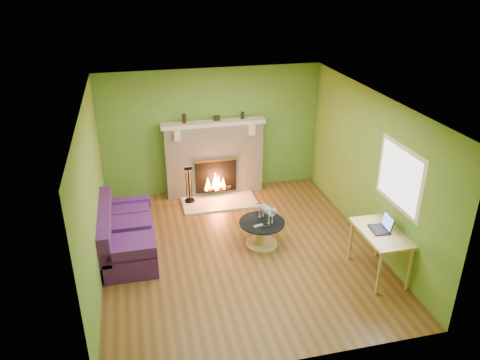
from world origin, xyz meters
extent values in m
plane|color=brown|center=(0.00, 0.00, 0.00)|extent=(5.00, 5.00, 0.00)
plane|color=white|center=(0.00, 0.00, 2.60)|extent=(5.00, 5.00, 0.00)
plane|color=#517F29|center=(0.00, 2.50, 1.30)|extent=(5.00, 0.00, 5.00)
plane|color=#517F29|center=(0.00, -2.50, 1.30)|extent=(5.00, 0.00, 5.00)
plane|color=#517F29|center=(-2.25, 0.00, 1.30)|extent=(0.00, 5.00, 5.00)
plane|color=#517F29|center=(2.25, 0.00, 1.30)|extent=(0.00, 5.00, 5.00)
plane|color=silver|center=(2.24, -0.90, 1.55)|extent=(0.00, 1.20, 1.20)
plane|color=white|center=(2.23, -0.90, 1.55)|extent=(0.00, 1.06, 1.06)
cube|color=beige|center=(0.00, 2.33, 0.75)|extent=(2.00, 0.35, 1.50)
cube|color=black|center=(0.00, 2.13, 0.44)|extent=(0.85, 0.03, 0.68)
cube|color=gold|center=(0.00, 2.13, 0.80)|extent=(0.91, 0.02, 0.04)
cylinder|color=black|center=(0.00, 2.10, 0.16)|extent=(0.55, 0.07, 0.07)
cube|color=beige|center=(0.00, 2.30, 1.54)|extent=(2.10, 0.28, 0.08)
cube|color=beige|center=(-0.75, 2.11, 1.40)|extent=(0.12, 0.10, 0.20)
cube|color=beige|center=(0.75, 2.11, 1.40)|extent=(0.12, 0.10, 0.20)
cube|color=beige|center=(0.00, 1.80, 0.01)|extent=(1.50, 0.75, 0.03)
cube|color=beige|center=(0.00, 2.30, 1.54)|extent=(2.10, 0.28, 0.08)
cube|color=#43185D|center=(-1.80, 0.45, 0.21)|extent=(0.83, 1.83, 0.41)
cube|color=#43185D|center=(-2.16, 0.45, 0.56)|extent=(0.19, 1.83, 0.52)
cube|color=#43185D|center=(-1.80, -0.37, 0.47)|extent=(0.83, 0.19, 0.21)
cube|color=#43185D|center=(-1.80, 1.27, 0.47)|extent=(0.83, 0.19, 0.21)
cube|color=#43185D|center=(-1.75, -0.07, 0.47)|extent=(0.66, 0.49, 0.11)
cube|color=#43185D|center=(-1.75, 0.54, 0.47)|extent=(0.66, 0.49, 0.11)
cube|color=#43185D|center=(-1.75, 1.06, 0.47)|extent=(0.66, 0.49, 0.11)
cylinder|color=tan|center=(0.42, 0.12, 0.01)|extent=(0.55, 0.55, 0.03)
cylinder|color=tan|center=(0.42, 0.12, 0.22)|extent=(0.20, 0.20, 0.38)
cylinder|color=black|center=(0.42, 0.12, 0.43)|extent=(0.79, 0.79, 0.02)
cube|color=tan|center=(1.95, -1.10, 0.74)|extent=(0.60, 1.03, 0.04)
cylinder|color=tan|center=(1.70, -1.57, 0.36)|extent=(0.05, 0.05, 0.72)
cylinder|color=tan|center=(2.20, -1.57, 0.36)|extent=(0.05, 0.05, 0.72)
cylinder|color=tan|center=(1.70, -0.64, 0.36)|extent=(0.05, 0.05, 0.72)
cylinder|color=tan|center=(2.20, -0.64, 0.36)|extent=(0.05, 0.05, 0.72)
cube|color=gray|center=(0.32, 0.00, 0.45)|extent=(0.18, 0.09, 0.02)
cube|color=black|center=(0.44, -0.06, 0.45)|extent=(0.16, 0.04, 0.02)
cylinder|color=black|center=(-0.57, 2.33, 1.67)|extent=(0.08, 0.08, 0.18)
cylinder|color=black|center=(0.61, 2.33, 1.65)|extent=(0.07, 0.07, 0.14)
cube|color=black|center=(0.08, 2.33, 1.63)|extent=(0.12, 0.08, 0.10)
camera|label=1|loc=(-1.53, -6.51, 4.46)|focal=35.00mm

